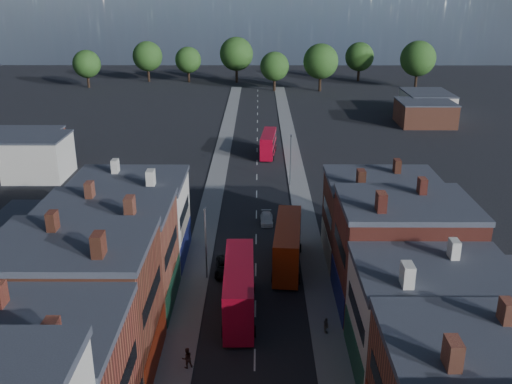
{
  "coord_description": "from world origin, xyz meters",
  "views": [
    {
      "loc": [
        0.31,
        -23.88,
        29.54
      ],
      "look_at": [
        0.0,
        37.92,
        6.95
      ],
      "focal_mm": 40.0,
      "sensor_mm": 36.0,
      "label": 1
    }
  ],
  "objects_px": {
    "ped_1": "(187,358)",
    "ped_3": "(326,325)",
    "bus_0": "(239,288)",
    "bus_2": "(268,143)",
    "car_2": "(226,267)",
    "bus_1": "(288,244)",
    "car_3": "(267,219)"
  },
  "relations": [
    {
      "from": "bus_2",
      "to": "car_3",
      "type": "height_order",
      "value": "bus_2"
    },
    {
      "from": "bus_0",
      "to": "car_2",
      "type": "xyz_separation_m",
      "value": [
        -1.75,
        8.3,
        -2.07
      ]
    },
    {
      "from": "car_2",
      "to": "ped_3",
      "type": "distance_m",
      "value": 15.06
    },
    {
      "from": "bus_2",
      "to": "car_3",
      "type": "bearing_deg",
      "value": -85.82
    },
    {
      "from": "car_2",
      "to": "car_3",
      "type": "bearing_deg",
      "value": 70.32
    },
    {
      "from": "bus_0",
      "to": "ped_1",
      "type": "relative_size",
      "value": 6.62
    },
    {
      "from": "bus_1",
      "to": "car_2",
      "type": "height_order",
      "value": "bus_1"
    },
    {
      "from": "car_2",
      "to": "ped_1",
      "type": "xyz_separation_m",
      "value": [
        -2.24,
        -16.55,
        0.33
      ]
    },
    {
      "from": "car_3",
      "to": "ped_1",
      "type": "relative_size",
      "value": 2.23
    },
    {
      "from": "bus_0",
      "to": "car_2",
      "type": "relative_size",
      "value": 2.4
    },
    {
      "from": "bus_0",
      "to": "bus_2",
      "type": "bearing_deg",
      "value": 85.21
    },
    {
      "from": "bus_1",
      "to": "car_2",
      "type": "bearing_deg",
      "value": -163.35
    },
    {
      "from": "car_3",
      "to": "ped_1",
      "type": "distance_m",
      "value": 31.07
    },
    {
      "from": "car_3",
      "to": "ped_3",
      "type": "bearing_deg",
      "value": -79.81
    },
    {
      "from": "bus_1",
      "to": "ped_3",
      "type": "height_order",
      "value": "bus_1"
    },
    {
      "from": "ped_3",
      "to": "bus_2",
      "type": "bearing_deg",
      "value": -14.19
    },
    {
      "from": "bus_0",
      "to": "car_3",
      "type": "distance_m",
      "value": 22.33
    },
    {
      "from": "bus_1",
      "to": "bus_2",
      "type": "relative_size",
      "value": 1.19
    },
    {
      "from": "car_2",
      "to": "car_3",
      "type": "relative_size",
      "value": 1.24
    },
    {
      "from": "bus_2",
      "to": "car_2",
      "type": "relative_size",
      "value": 2.02
    },
    {
      "from": "car_2",
      "to": "ped_1",
      "type": "distance_m",
      "value": 16.71
    },
    {
      "from": "bus_1",
      "to": "ped_1",
      "type": "relative_size",
      "value": 6.6
    },
    {
      "from": "bus_1",
      "to": "car_3",
      "type": "height_order",
      "value": "bus_1"
    },
    {
      "from": "bus_1",
      "to": "bus_0",
      "type": "bearing_deg",
      "value": -112.33
    },
    {
      "from": "ped_1",
      "to": "ped_3",
      "type": "xyz_separation_m",
      "value": [
        11.84,
        4.95,
        -0.13
      ]
    },
    {
      "from": "bus_2",
      "to": "bus_1",
      "type": "bearing_deg",
      "value": -82.66
    },
    {
      "from": "bus_2",
      "to": "ped_3",
      "type": "xyz_separation_m",
      "value": [
        4.3,
        -56.67,
        -1.41
      ]
    },
    {
      "from": "bus_0",
      "to": "ped_3",
      "type": "distance_m",
      "value": 8.72
    },
    {
      "from": "bus_2",
      "to": "car_2",
      "type": "xyz_separation_m",
      "value": [
        -5.3,
        -45.06,
        -1.6
      ]
    },
    {
      "from": "car_3",
      "to": "ped_1",
      "type": "xyz_separation_m",
      "value": [
        -6.85,
        -30.3,
        0.44
      ]
    },
    {
      "from": "ped_1",
      "to": "ped_3",
      "type": "bearing_deg",
      "value": 177.8
    },
    {
      "from": "bus_0",
      "to": "bus_1",
      "type": "xyz_separation_m",
      "value": [
        5.0,
        9.7,
        -0.04
      ]
    }
  ]
}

